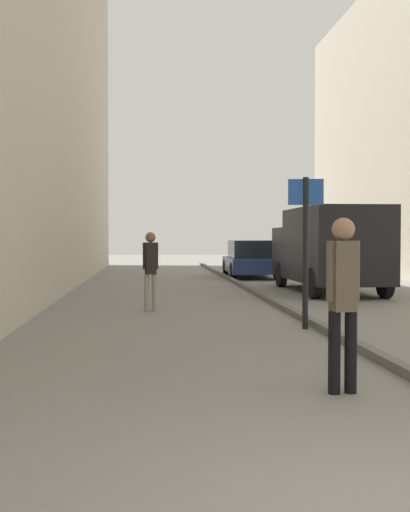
{
  "coord_description": "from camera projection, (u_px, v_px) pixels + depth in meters",
  "views": [
    {
      "loc": [
        -1.32,
        -2.86,
        1.58
      ],
      "look_at": [
        0.03,
        12.1,
        1.12
      ],
      "focal_mm": 43.12,
      "sensor_mm": 36.0,
      "label": 1
    }
  ],
  "objects": [
    {
      "name": "parked_car",
      "position": [
        250.0,
        259.0,
        24.14
      ],
      "size": [
        1.94,
        4.25,
        1.45
      ],
      "rotation": [
        0.0,
        0.0,
        -0.03
      ],
      "color": "navy",
      "rests_on": "ground_plane"
    },
    {
      "name": "pedestrian_main_foreground",
      "position": [
        151.0,
        266.0,
        13.06
      ],
      "size": [
        0.33,
        0.23,
        1.68
      ],
      "rotation": [
        0.0,
        0.0,
        0.21
      ],
      "color": "gray",
      "rests_on": "ground_plane"
    },
    {
      "name": "pedestrian_mid_block",
      "position": [
        343.0,
        292.0,
        6.17
      ],
      "size": [
        0.35,
        0.23,
        1.77
      ],
      "rotation": [
        0.0,
        0.0,
        3.25
      ],
      "color": "black",
      "rests_on": "ground_plane"
    },
    {
      "name": "kerb_strip",
      "position": [
        268.0,
        299.0,
        15.1
      ],
      "size": [
        0.16,
        40.0,
        0.12
      ],
      "primitive_type": "cube",
      "color": "#615F5B",
      "rests_on": "ground_plane"
    },
    {
      "name": "ground_plane",
      "position": [
        204.0,
        302.0,
        14.96
      ],
      "size": [
        80.0,
        80.0,
        0.0
      ],
      "primitive_type": "plane",
      "color": "gray"
    },
    {
      "name": "street_sign_post",
      "position": [
        306.0,
        239.0,
        10.49
      ],
      "size": [
        0.59,
        0.16,
        2.6
      ],
      "rotation": [
        0.0,
        0.0,
        2.92
      ],
      "color": "black",
      "rests_on": "ground_plane"
    },
    {
      "name": "delivery_van",
      "position": [
        328.0,
        247.0,
        17.59
      ],
      "size": [
        2.16,
        5.4,
        2.39
      ],
      "rotation": [
        0.0,
        0.0,
        0.01
      ],
      "color": "black",
      "rests_on": "ground_plane"
    }
  ]
}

